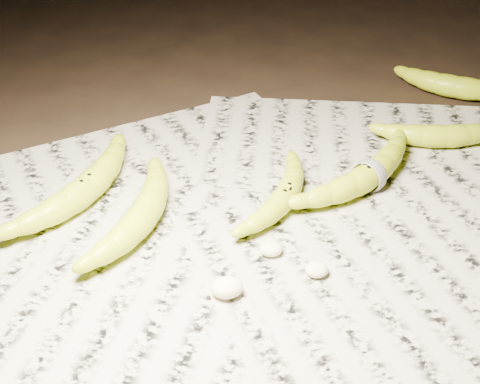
{
  "coord_description": "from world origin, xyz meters",
  "views": [
    {
      "loc": [
        -0.12,
        -0.69,
        0.56
      ],
      "look_at": [
        -0.02,
        0.02,
        0.05
      ],
      "focal_mm": 50.0,
      "sensor_mm": 36.0,
      "label": 1
    }
  ],
  "objects": [
    {
      "name": "banana_left_a",
      "position": [
        -0.23,
        0.09,
        0.03
      ],
      "size": [
        0.19,
        0.23,
        0.04
      ],
      "primitive_type": null,
      "rotation": [
        0.0,
        0.0,
        0.96
      ],
      "color": "#CCD51A",
      "rests_on": "newspaper_patch"
    },
    {
      "name": "flesh_chunk_a",
      "position": [
        -0.06,
        -0.12,
        0.02
      ],
      "size": [
        0.04,
        0.03,
        0.02
      ],
      "primitive_type": "ellipsoid",
      "color": "#F8F0C0",
      "rests_on": "newspaper_patch"
    },
    {
      "name": "newspaper_patch",
      "position": [
        0.04,
        0.03,
        0.0
      ],
      "size": [
        0.9,
        0.7,
        0.01
      ],
      "primitive_type": "cube",
      "color": "#B0AC97",
      "rests_on": "ground"
    },
    {
      "name": "banana_left_b",
      "position": [
        -0.15,
        0.02,
        0.03
      ],
      "size": [
        0.15,
        0.22,
        0.04
      ],
      "primitive_type": null,
      "rotation": [
        0.0,
        0.0,
        1.14
      ],
      "color": "#CCD51A",
      "rests_on": "newspaper_patch"
    },
    {
      "name": "banana_taped",
      "position": [
        0.17,
        0.07,
        0.03
      ],
      "size": [
        0.23,
        0.19,
        0.04
      ],
      "primitive_type": null,
      "rotation": [
        0.0,
        0.0,
        0.64
      ],
      "color": "#CCD51A",
      "rests_on": "newspaper_patch"
    },
    {
      "name": "flesh_chunk_b",
      "position": [
        0.05,
        -0.1,
        0.02
      ],
      "size": [
        0.03,
        0.02,
        0.02
      ],
      "primitive_type": "ellipsoid",
      "color": "#F8F0C0",
      "rests_on": "newspaper_patch"
    },
    {
      "name": "flesh_chunk_c",
      "position": [
        0.01,
        -0.06,
        0.02
      ],
      "size": [
        0.03,
        0.02,
        0.02
      ],
      "primitive_type": "ellipsoid",
      "color": "#F8F0C0",
      "rests_on": "newspaper_patch"
    },
    {
      "name": "measuring_tape",
      "position": [
        0.17,
        0.07,
        0.03
      ],
      "size": [
        0.03,
        0.04,
        0.05
      ],
      "primitive_type": "torus",
      "rotation": [
        0.0,
        1.57,
        0.64
      ],
      "color": "white",
      "rests_on": "newspaper_patch"
    },
    {
      "name": "ground",
      "position": [
        0.0,
        0.0,
        0.0
      ],
      "size": [
        3.0,
        3.0,
        0.0
      ],
      "primitive_type": "plane",
      "color": "black",
      "rests_on": "ground"
    },
    {
      "name": "banana_center",
      "position": [
        0.04,
        0.04,
        0.02
      ],
      "size": [
        0.14,
        0.18,
        0.03
      ],
      "primitive_type": null,
      "rotation": [
        0.0,
        0.0,
        1.01
      ],
      "color": "#CCD51A",
      "rests_on": "newspaper_patch"
    },
    {
      "name": "banana_upper_a",
      "position": [
        0.32,
        0.16,
        0.03
      ],
      "size": [
        0.2,
        0.08,
        0.04
      ],
      "primitive_type": null,
      "rotation": [
        0.0,
        0.0,
        -0.11
      ],
      "color": "#CCD51A",
      "rests_on": "newspaper_patch"
    },
    {
      "name": "banana_upper_b",
      "position": [
        0.41,
        0.32,
        0.03
      ],
      "size": [
        0.2,
        0.15,
        0.04
      ],
      "primitive_type": null,
      "rotation": [
        0.0,
        0.0,
        -0.53
      ],
      "color": "#CCD51A",
      "rests_on": "newspaper_patch"
    }
  ]
}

